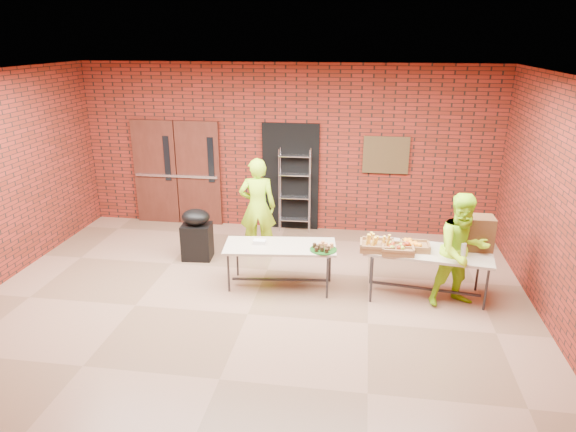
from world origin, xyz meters
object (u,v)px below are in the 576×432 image
object	(u,v)px
wire_rack	(295,191)
covered_grill	(197,234)
table_left	(280,249)
volunteer_man	(462,251)
coffee_dispenser	(479,233)
table_right	(428,254)
volunteer_woman	(258,207)

from	to	relation	value
wire_rack	covered_grill	bearing A→B (deg)	-134.78
table_left	wire_rack	bearing A→B (deg)	86.27
table_left	volunteer_man	world-z (taller)	volunteer_man
coffee_dispenser	covered_grill	xyz separation A→B (m)	(-4.46, 0.65, -0.53)
table_right	covered_grill	xyz separation A→B (m)	(-3.75, 0.83, -0.23)
volunteer_woman	wire_rack	bearing A→B (deg)	-120.81
covered_grill	volunteer_man	distance (m)	4.31
volunteer_woman	volunteer_man	bearing A→B (deg)	147.60
coffee_dispenser	covered_grill	size ratio (longest dim) A/B	0.55
wire_rack	volunteer_woman	size ratio (longest dim) A/B	0.95
table_left	table_right	bearing A→B (deg)	-6.10
table_right	coffee_dispenser	distance (m)	0.80
table_right	volunteer_man	world-z (taller)	volunteer_man
wire_rack	covered_grill	size ratio (longest dim) A/B	1.84
volunteer_woman	coffee_dispenser	bearing A→B (deg)	154.50
table_left	volunteer_woman	world-z (taller)	volunteer_woman
table_left	volunteer_woman	bearing A→B (deg)	109.83
coffee_dispenser	covered_grill	bearing A→B (deg)	171.72
coffee_dispenser	table_left	bearing A→B (deg)	-176.27
wire_rack	coffee_dispenser	bearing A→B (deg)	-38.50
table_right	volunteer_woman	distance (m)	3.01
table_right	covered_grill	bearing A→B (deg)	175.33
coffee_dispenser	volunteer_man	bearing A→B (deg)	-129.10
volunteer_man	covered_grill	bearing A→B (deg)	146.61
covered_grill	volunteer_woman	distance (m)	1.14
table_right	volunteer_man	size ratio (longest dim) A/B	1.13
volunteer_man	wire_rack	bearing A→B (deg)	116.38
table_right	covered_grill	size ratio (longest dim) A/B	2.09
wire_rack	volunteer_man	size ratio (longest dim) A/B	0.99
wire_rack	table_left	size ratio (longest dim) A/B	0.95
table_right	volunteer_woman	xyz separation A→B (m)	(-2.76, 1.20, 0.19)
coffee_dispenser	volunteer_man	xyz separation A→B (m)	(-0.28, -0.35, -0.15)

